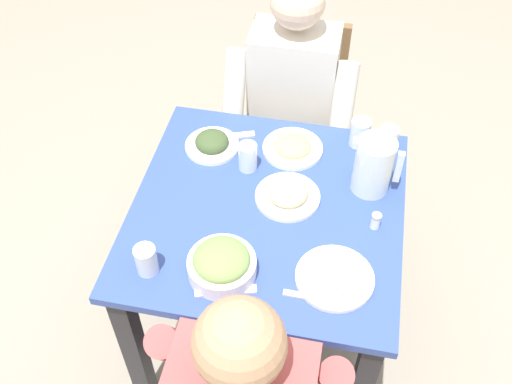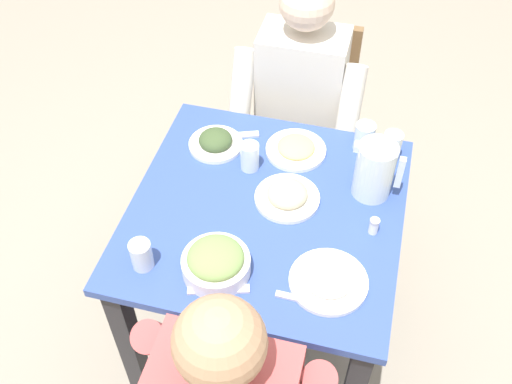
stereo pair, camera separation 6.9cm
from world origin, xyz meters
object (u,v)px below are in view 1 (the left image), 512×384
water_glass_near_right (388,141)px  water_glass_near_left (248,157)px  water_glass_far_right (360,133)px  plate_fries (293,147)px  dining_table (267,236)px  chair_far (295,114)px  water_glass_center (146,260)px  plate_dolmas (212,143)px  salt_shaker (376,221)px  diner_far (288,118)px  water_pitcher (374,165)px  plate_beans (288,194)px  salad_bowl (222,264)px  plate_yoghurt (335,276)px

water_glass_near_right → water_glass_near_left: 0.47m
water_glass_far_right → plate_fries: bearing=-160.3°
dining_table → water_glass_far_right: 0.47m
chair_far → water_glass_center: bearing=-104.3°
plate_dolmas → salt_shaker: plate_dolmas is taller
diner_far → water_glass_near_right: bearing=-32.1°
diner_far → water_pitcher: size_ratio=6.23×
plate_fries → water_glass_near_right: size_ratio=1.95×
water_glass_center → plate_beans: bearing=45.2°
plate_fries → water_glass_near_left: 0.17m
diner_far → plate_fries: (0.06, -0.28, 0.12)m
water_glass_near_right → water_glass_near_left: (-0.44, -0.16, -0.00)m
water_glass_center → water_glass_near_left: water_glass_near_left is taller
water_pitcher → water_glass_near_right: 0.18m
water_pitcher → diner_far: bearing=129.1°
diner_far → water_pitcher: 0.55m
salad_bowl → plate_yoghurt: (0.31, 0.04, -0.03)m
water_pitcher → water_glass_near_left: 0.40m
plate_yoghurt → water_glass_far_right: 0.57m
water_glass_near_left → plate_dolmas: bearing=153.1°
salad_bowl → water_pitcher: bearing=47.3°
chair_far → plate_yoghurt: size_ratio=4.04×
plate_fries → diner_far: bearing=101.5°
water_pitcher → water_glass_far_right: 0.21m
plate_beans → water_glass_near_left: size_ratio=2.07×
plate_yoghurt → plate_fries: size_ratio=1.09×
dining_table → water_glass_center: size_ratio=9.05×
water_glass_far_right → water_glass_center: size_ratio=1.06×
diner_far → water_glass_near_left: 0.42m
plate_yoghurt → water_glass_near_left: 0.50m
salt_shaker → diner_far: bearing=122.0°
dining_table → plate_fries: bearing=82.4°
dining_table → plate_yoghurt: (0.23, -0.22, 0.16)m
chair_far → salad_bowl: 1.05m
water_pitcher → salad_bowl: 0.56m
chair_far → water_glass_far_right: bearing=-56.3°
salad_bowl → water_glass_near_left: size_ratio=1.96×
plate_beans → water_glass_center: water_glass_center is taller
plate_fries → water_glass_near_right: water_glass_near_right is taller
dining_table → water_glass_near_left: bearing=120.7°
diner_far → salt_shaker: diner_far is taller
plate_beans → water_glass_far_right: 0.36m
diner_far → water_glass_near_left: bearing=-100.8°
chair_far → plate_yoghurt: (0.25, -0.97, 0.27)m
water_glass_near_right → plate_dolmas: bearing=-171.2°
plate_fries → plate_beans: bearing=-85.1°
salad_bowl → water_glass_near_right: water_glass_near_right is taller
plate_yoghurt → plate_dolmas: size_ratio=1.21×
salad_bowl → salt_shaker: salad_bowl is taller
dining_table → salt_shaker: (0.33, -0.01, 0.17)m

